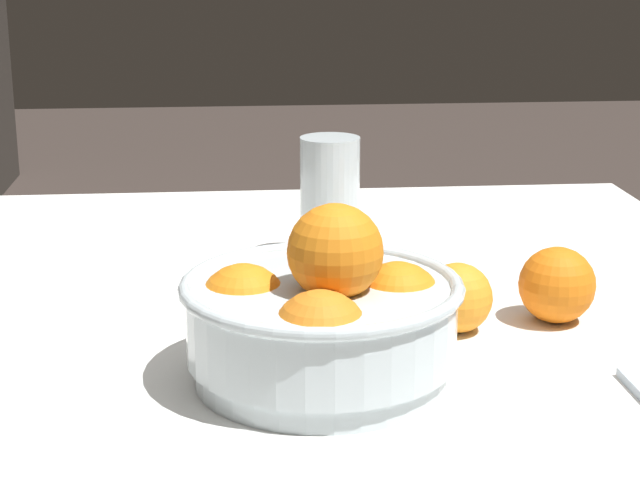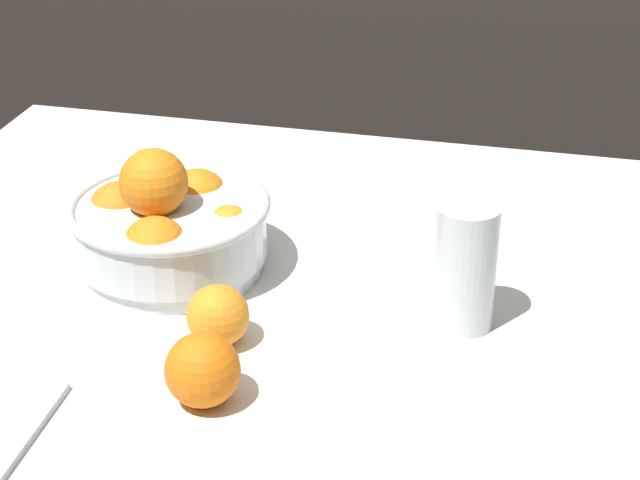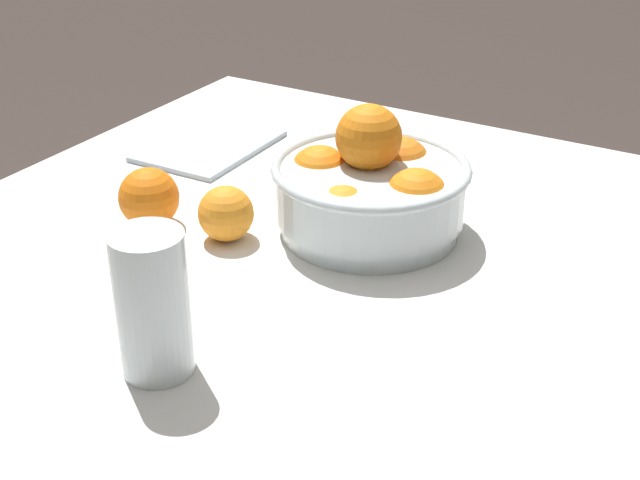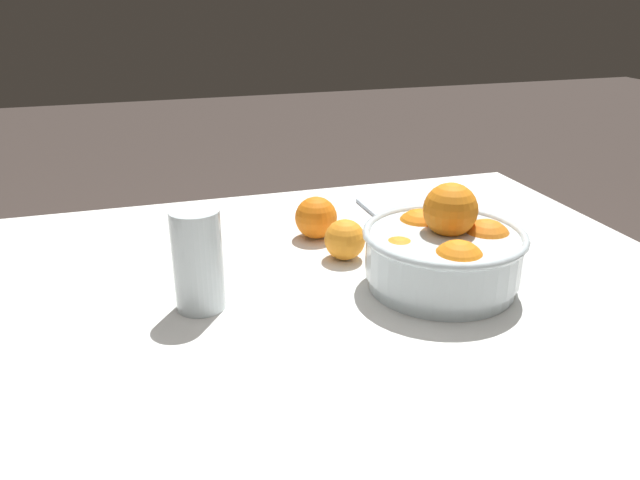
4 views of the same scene
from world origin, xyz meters
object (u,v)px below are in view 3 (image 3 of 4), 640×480
object	(u,v)px
fruit_bowl	(371,189)
orange_loose_front	(226,214)
juice_glass	(153,309)
orange_loose_near_bowl	(149,198)

from	to	relation	value
fruit_bowl	orange_loose_front	bearing A→B (deg)	-52.96
fruit_bowl	orange_loose_front	world-z (taller)	fruit_bowl
juice_glass	orange_loose_front	size ratio (longest dim) A/B	2.14
fruit_bowl	orange_loose_front	xyz separation A→B (m)	(0.11, -0.14, -0.02)
juice_glass	orange_loose_near_bowl	size ratio (longest dim) A/B	1.93
orange_loose_front	fruit_bowl	bearing A→B (deg)	127.04
orange_loose_near_bowl	orange_loose_front	world-z (taller)	orange_loose_near_bowl
fruit_bowl	orange_loose_near_bowl	world-z (taller)	fruit_bowl
fruit_bowl	orange_loose_near_bowl	distance (m)	0.28
juice_glass	orange_loose_near_bowl	bearing A→B (deg)	-138.76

